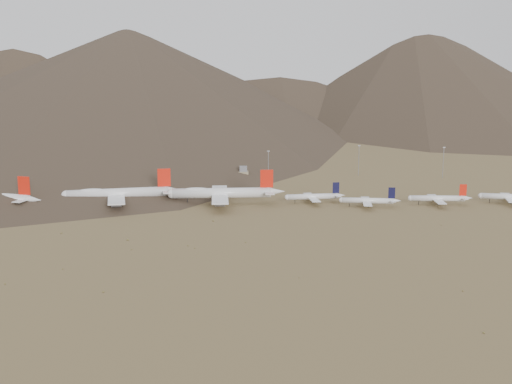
{
  "coord_description": "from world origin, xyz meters",
  "views": [
    {
      "loc": [
        20.15,
        -384.92,
        92.26
      ],
      "look_at": [
        36.62,
        30.0,
        9.05
      ],
      "focal_mm": 45.0,
      "sensor_mm": 36.0,
      "label": 1
    }
  ],
  "objects_px": {
    "narrowbody_a": "(314,196)",
    "control_tower": "(243,175)",
    "widebody_centre": "(119,193)",
    "widebody_east": "(222,193)",
    "narrowbody_b": "(369,201)"
  },
  "relations": [
    {
      "from": "widebody_centre",
      "to": "widebody_east",
      "type": "bearing_deg",
      "value": -10.72
    },
    {
      "from": "widebody_east",
      "to": "narrowbody_b",
      "type": "bearing_deg",
      "value": -8.05
    },
    {
      "from": "narrowbody_a",
      "to": "control_tower",
      "type": "height_order",
      "value": "narrowbody_a"
    },
    {
      "from": "widebody_centre",
      "to": "narrowbody_a",
      "type": "height_order",
      "value": "widebody_centre"
    },
    {
      "from": "narrowbody_a",
      "to": "control_tower",
      "type": "distance_m",
      "value": 95.9
    },
    {
      "from": "widebody_centre",
      "to": "widebody_east",
      "type": "relative_size",
      "value": 1.0
    },
    {
      "from": "widebody_east",
      "to": "control_tower",
      "type": "distance_m",
      "value": 88.16
    },
    {
      "from": "control_tower",
      "to": "widebody_centre",
      "type": "bearing_deg",
      "value": -134.46
    },
    {
      "from": "widebody_centre",
      "to": "narrowbody_a",
      "type": "xyz_separation_m",
      "value": [
        130.41,
        1.8,
        -3.66
      ]
    },
    {
      "from": "narrowbody_b",
      "to": "control_tower",
      "type": "bearing_deg",
      "value": 137.01
    },
    {
      "from": "widebody_east",
      "to": "narrowbody_b",
      "type": "relative_size",
      "value": 1.95
    },
    {
      "from": "widebody_east",
      "to": "narrowbody_a",
      "type": "relative_size",
      "value": 1.88
    },
    {
      "from": "widebody_east",
      "to": "narrowbody_a",
      "type": "xyz_separation_m",
      "value": [
        61.91,
        2.65,
        -3.56
      ]
    },
    {
      "from": "narrowbody_a",
      "to": "narrowbody_b",
      "type": "distance_m",
      "value": 37.0
    },
    {
      "from": "narrowbody_b",
      "to": "narrowbody_a",
      "type": "bearing_deg",
      "value": 165.57
    }
  ]
}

